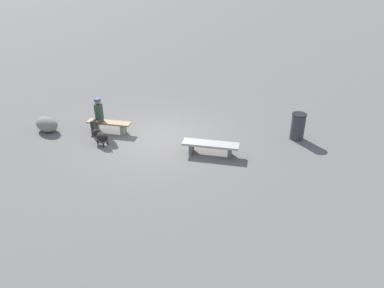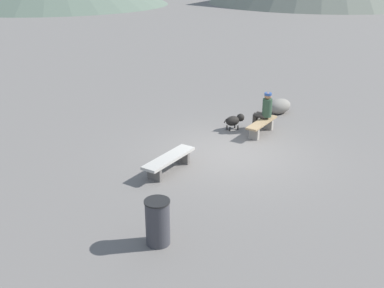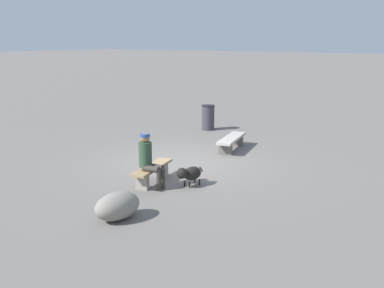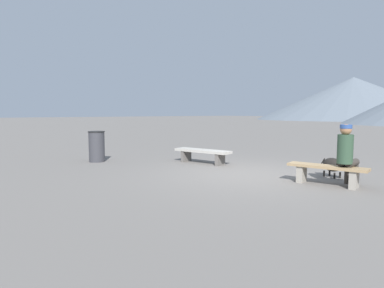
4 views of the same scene
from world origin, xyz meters
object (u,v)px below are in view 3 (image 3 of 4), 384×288
Objects in this scene: bench_right at (152,171)px; boulder at (117,206)px; bench_left at (232,140)px; dog at (190,173)px; trash_bin at (208,117)px; seated_person at (148,157)px.

boulder is at bearing 9.21° from bench_right.
bench_right is (4.00, -0.01, -0.02)m from bench_left.
dog is 6.88m from trash_bin.
bench_right is 1.71× the size of boulder.
trash_bin reaches higher than boulder.
seated_person is 1.36× the size of trash_bin.
seated_person is at bearing 13.40° from bench_right.
bench_right is at bearing -160.10° from seated_person.
bench_right is 0.95m from dog.
seated_person is 1.34× the size of boulder.
boulder is (2.17, 0.86, -0.02)m from bench_right.
dog reaches higher than bench_left.
seated_person reaches higher than bench_left.
seated_person is 2.03m from boulder.
trash_bin is at bearing -147.93° from bench_left.
bench_right is 1.27× the size of seated_person.
trash_bin is at bearing -165.65° from seated_person.
trash_bin is 0.98× the size of boulder.
boulder reaches higher than bench_left.
bench_left is 1.14× the size of bench_right.
bench_left is at bearing 176.01° from seated_person.
boulder is at bearing 14.94° from seated_person.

